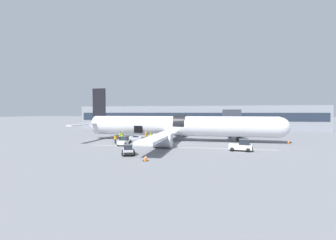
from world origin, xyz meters
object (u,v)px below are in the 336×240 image
(baggage_cart_queued, at_px, (147,142))
(ground_crew_helper, at_px, (146,136))
(airplane, at_px, (177,126))
(ground_crew_loader_b, at_px, (151,137))
(ground_crew_driver, at_px, (122,138))
(baggage_cart_loading, at_px, (135,139))
(ground_crew_supervisor, at_px, (120,136))
(ground_crew_loader_a, at_px, (115,139))
(baggage_tug_rear, at_px, (241,146))
(baggage_tug_lead, at_px, (124,142))
(baggage_tug_mid, at_px, (128,150))

(baggage_cart_queued, relative_size, ground_crew_helper, 1.91)
(airplane, distance_m, ground_crew_helper, 6.38)
(ground_crew_loader_b, xyz_separation_m, ground_crew_driver, (-4.76, -2.35, -0.01))
(baggage_cart_loading, height_order, ground_crew_helper, ground_crew_helper)
(baggage_cart_loading, xyz_separation_m, ground_crew_loader_b, (2.61, 1.34, 0.33))
(baggage_cart_queued, relative_size, ground_crew_loader_b, 2.04)
(airplane, relative_size, baggage_cart_loading, 11.49)
(baggage_cart_loading, distance_m, ground_crew_helper, 2.36)
(baggage_cart_loading, height_order, baggage_cart_queued, baggage_cart_loading)
(ground_crew_driver, distance_m, ground_crew_helper, 4.60)
(ground_crew_supervisor, distance_m, ground_crew_helper, 4.95)
(ground_crew_loader_a, distance_m, ground_crew_helper, 5.90)
(ground_crew_driver, relative_size, ground_crew_supervisor, 0.93)
(ground_crew_driver, bearing_deg, ground_crew_loader_a, -123.04)
(airplane, height_order, baggage_tug_rear, airplane)
(baggage_cart_loading, bearing_deg, ground_crew_supervisor, 164.84)
(baggage_tug_rear, distance_m, ground_crew_loader_b, 16.93)
(baggage_tug_rear, xyz_separation_m, ground_crew_helper, (-16.57, 7.27, 0.23))
(baggage_tug_lead, relative_size, baggage_cart_queued, 0.79)
(ground_crew_loader_b, distance_m, ground_crew_supervisor, 5.99)
(ground_crew_driver, bearing_deg, baggage_tug_lead, -60.13)
(baggage_tug_lead, relative_size, ground_crew_driver, 1.63)
(baggage_tug_mid, xyz_separation_m, baggage_cart_queued, (-0.46, 9.35, -0.12))
(baggage_cart_queued, distance_m, ground_crew_driver, 5.34)
(baggage_tug_lead, xyz_separation_m, baggage_cart_loading, (0.53, 3.84, -0.06))
(baggage_tug_mid, height_order, ground_crew_loader_a, ground_crew_loader_a)
(baggage_tug_mid, bearing_deg, ground_crew_loader_a, 123.55)
(baggage_tug_mid, relative_size, ground_crew_driver, 1.89)
(baggage_tug_mid, relative_size, ground_crew_supervisor, 1.76)
(baggage_cart_loading, bearing_deg, baggage_tug_mid, -73.61)
(baggage_tug_lead, distance_m, baggage_cart_queued, 3.82)
(baggage_cart_loading, bearing_deg, baggage_tug_rear, -16.94)
(baggage_tug_rear, bearing_deg, baggage_cart_queued, 168.26)
(airplane, height_order, ground_crew_supervisor, airplane)
(ground_crew_loader_a, xyz_separation_m, ground_crew_loader_b, (5.50, 3.49, 0.06))
(ground_crew_loader_a, distance_m, ground_crew_driver, 1.36)
(airplane, distance_m, ground_crew_loader_b, 5.65)
(baggage_cart_queued, bearing_deg, ground_crew_supervisor, 152.69)
(airplane, xyz_separation_m, baggage_cart_queued, (-4.19, -6.42, -2.30))
(ground_crew_supervisor, bearing_deg, ground_crew_driver, -57.89)
(baggage_tug_lead, height_order, baggage_tug_rear, baggage_tug_rear)
(ground_crew_helper, bearing_deg, baggage_tug_lead, -110.04)
(baggage_tug_mid, xyz_separation_m, ground_crew_driver, (-5.61, 10.71, 0.28))
(airplane, height_order, ground_crew_driver, airplane)
(baggage_cart_loading, bearing_deg, baggage_tug_lead, -97.90)
(baggage_tug_lead, xyz_separation_m, baggage_cart_queued, (3.52, 1.47, -0.13))
(baggage_tug_mid, bearing_deg, baggage_cart_queued, 92.81)
(airplane, xyz_separation_m, ground_crew_driver, (-9.34, -5.06, -1.91))
(ground_crew_loader_b, relative_size, ground_crew_supervisor, 0.94)
(ground_crew_loader_a, bearing_deg, baggage_tug_mid, -56.45)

